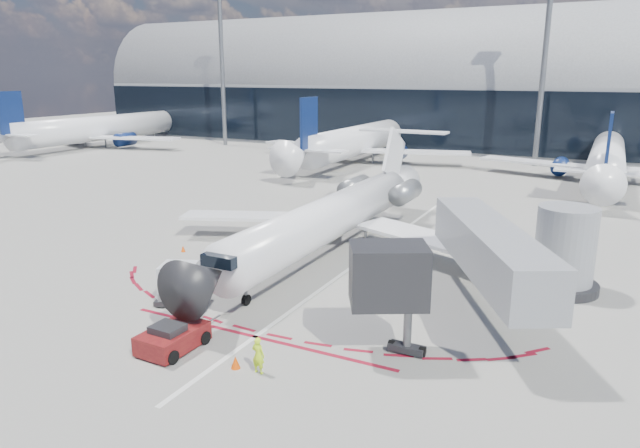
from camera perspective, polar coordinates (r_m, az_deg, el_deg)
The scene contains 16 objects.
ground at distance 36.41m, azimuth 3.49°, elevation -4.10°, with size 260.00×260.00×0.00m, color slate.
apron_centerline at distance 38.16m, azimuth 4.69°, elevation -3.22°, with size 0.25×40.00×0.01m, color silver.
apron_stop_bar at distance 27.01m, azimuth -6.49°, elevation -11.13°, with size 14.00×0.25×0.01m, color maroon.
terminal_building at distance 97.64m, azimuth 19.35°, elevation 12.07°, with size 150.00×24.15×24.00m.
jet_bridge at distance 30.19m, azimuth 18.52°, elevation -2.87°, with size 10.03×15.20×4.90m.
light_mast_west at distance 98.89m, azimuth -9.75°, elevation 15.00°, with size 0.70×0.70×25.00m, color slate.
light_mast_centre at distance 80.12m, azimuth 21.46°, elevation 14.32°, with size 0.70×0.70×25.00m, color slate.
regional_jet at distance 38.83m, azimuth 1.65°, elevation 1.02°, with size 24.56×30.29×7.59m.
pushback_tug at distance 26.33m, azimuth -14.52°, elevation -10.94°, with size 2.13×4.82×1.24m.
ramp_worker at distance 23.70m, azimuth -6.20°, elevation -12.92°, with size 0.57×0.37×1.57m, color #CCFF1A.
uld_container at distance 31.17m, azimuth -13.90°, elevation -5.80°, with size 2.78×2.59×2.10m.
safety_cone_left at distance 40.03m, azimuth -13.53°, elevation -2.42°, with size 0.31×0.31×0.43m, color #E44704.
safety_cone_right at distance 24.39m, azimuth -8.45°, elevation -13.51°, with size 0.39×0.39×0.55m, color #E44704.
bg_airliner_0 at distance 103.05m, azimuth -21.37°, elevation 10.52°, with size 36.41×38.55×11.78m, color white, non-canonical shape.
bg_airliner_1 at distance 79.78m, azimuth 4.12°, elevation 10.43°, with size 35.70×37.80×11.55m, color white, non-canonical shape.
bg_airliner_2 at distance 72.20m, azimuth 27.02°, elevation 8.04°, with size 32.69×34.61×10.58m, color white, non-canonical shape.
Camera 1 is at (13.60, -31.66, 11.76)m, focal length 32.00 mm.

